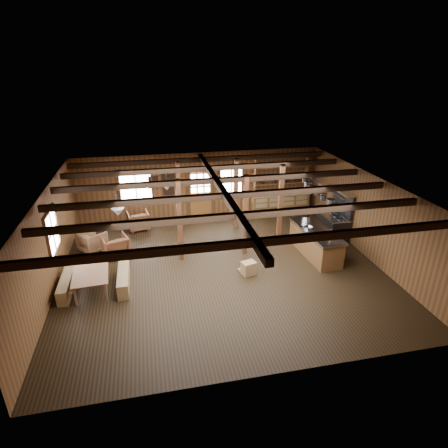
# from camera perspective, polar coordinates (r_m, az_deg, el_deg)

# --- Properties ---
(room) EXTENTS (10.04, 9.04, 2.84)m
(room) POSITION_cam_1_polar(r_m,az_deg,el_deg) (11.44, -0.27, -0.94)
(room) COLOR black
(room) RESTS_ON ground
(ceiling_joists) EXTENTS (9.80, 8.82, 0.18)m
(ceiling_joists) POSITION_cam_1_polar(r_m,az_deg,el_deg) (11.14, -0.47, 5.43)
(ceiling_joists) COLOR black
(ceiling_joists) RESTS_ON ceiling
(timber_posts) EXTENTS (3.95, 2.35, 2.80)m
(timber_posts) POSITION_cam_1_polar(r_m,az_deg,el_deg) (13.42, 0.11, 2.86)
(timber_posts) COLOR #422212
(timber_posts) RESTS_ON floor
(back_door) EXTENTS (1.02, 0.08, 2.15)m
(back_door) POSITION_cam_1_polar(r_m,az_deg,el_deg) (15.70, -3.56, 3.93)
(back_door) COLOR brown
(back_door) RESTS_ON floor
(window_back_left) EXTENTS (1.32, 0.06, 1.32)m
(window_back_left) POSITION_cam_1_polar(r_m,az_deg,el_deg) (15.35, -13.31, 5.71)
(window_back_left) COLOR white
(window_back_left) RESTS_ON wall_back
(window_back_right) EXTENTS (1.02, 0.06, 1.32)m
(window_back_right) POSITION_cam_1_polar(r_m,az_deg,el_deg) (15.72, 1.09, 6.75)
(window_back_right) COLOR white
(window_back_right) RESTS_ON wall_back
(window_left) EXTENTS (0.14, 1.24, 1.32)m
(window_left) POSITION_cam_1_polar(r_m,az_deg,el_deg) (11.97, -24.75, -1.04)
(window_left) COLOR white
(window_left) RESTS_ON wall_back
(notice_boards) EXTENTS (1.08, 0.03, 0.90)m
(notice_boards) POSITION_cam_1_polar(r_m,az_deg,el_deg) (15.34, -9.20, 6.18)
(notice_boards) COLOR silver
(notice_boards) RESTS_ON wall_back
(back_counter) EXTENTS (2.55, 0.60, 2.45)m
(back_counter) POSITION_cam_1_polar(r_m,az_deg,el_deg) (16.38, 8.46, 3.52)
(back_counter) COLOR brown
(back_counter) RESTS_ON floor
(pendant_lamps) EXTENTS (1.86, 2.36, 0.66)m
(pendant_lamps) POSITION_cam_1_polar(r_m,az_deg,el_deg) (11.86, -12.01, 3.86)
(pendant_lamps) COLOR #2B2B2D
(pendant_lamps) RESTS_ON ceiling
(pot_rack) EXTENTS (0.38, 3.00, 0.43)m
(pot_rack) POSITION_cam_1_polar(r_m,az_deg,el_deg) (12.40, 14.47, 4.59)
(pot_rack) COLOR #2B2B2D
(pot_rack) RESTS_ON ceiling
(kitchen_island) EXTENTS (1.02, 2.55, 1.20)m
(kitchen_island) POSITION_cam_1_polar(r_m,az_deg,el_deg) (13.17, 13.74, -2.65)
(kitchen_island) COLOR brown
(kitchen_island) RESTS_ON floor
(step_stool) EXTENTS (0.56, 0.46, 0.42)m
(step_stool) POSITION_cam_1_polar(r_m,az_deg,el_deg) (11.79, 3.78, -6.72)
(step_stool) COLOR olive
(step_stool) RESTS_ON floor
(commercial_range) EXTENTS (0.78, 1.49, 1.84)m
(commercial_range) POSITION_cam_1_polar(r_m,az_deg,el_deg) (14.69, 16.45, 0.40)
(commercial_range) COLOR #2B2B2D
(commercial_range) RESTS_ON floor
(dining_table) EXTENTS (1.08, 1.80, 0.61)m
(dining_table) POSITION_cam_1_polar(r_m,az_deg,el_deg) (11.66, -19.29, -7.95)
(dining_table) COLOR brown
(dining_table) RESTS_ON floor
(bench_wall) EXTENTS (0.30, 1.58, 0.44)m
(bench_wall) POSITION_cam_1_polar(r_m,az_deg,el_deg) (11.85, -22.85, -8.53)
(bench_wall) COLOR olive
(bench_wall) RESTS_ON floor
(bench_aisle) EXTENTS (0.31, 1.68, 0.46)m
(bench_aisle) POSITION_cam_1_polar(r_m,az_deg,el_deg) (11.60, -15.03, -7.99)
(bench_aisle) COLOR olive
(bench_aisle) RESTS_ON floor
(armchair_a) EXTENTS (1.02, 1.04, 0.75)m
(armchair_a) POSITION_cam_1_polar(r_m,az_deg,el_deg) (13.25, -16.23, -3.28)
(armchair_a) COLOR brown
(armchair_a) RESTS_ON floor
(armchair_b) EXTENTS (0.91, 0.93, 0.73)m
(armchair_b) POSITION_cam_1_polar(r_m,az_deg,el_deg) (15.15, -12.94, 0.52)
(armchair_b) COLOR brown
(armchair_b) RESTS_ON floor
(armchair_c) EXTENTS (1.14, 1.13, 0.74)m
(armchair_c) POSITION_cam_1_polar(r_m,az_deg,el_deg) (13.89, -19.42, -2.44)
(armchair_c) COLOR brown
(armchair_c) RESTS_ON floor
(counter_pot) EXTENTS (0.30, 0.30, 0.18)m
(counter_pot) POSITION_cam_1_polar(r_m,az_deg,el_deg) (13.59, 12.42, 0.87)
(counter_pot) COLOR silver
(counter_pot) RESTS_ON kitchen_island
(bowl) EXTENTS (0.35, 0.35, 0.07)m
(bowl) POSITION_cam_1_polar(r_m,az_deg,el_deg) (12.98, 12.72, -0.53)
(bowl) COLOR silver
(bowl) RESTS_ON kitchen_island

